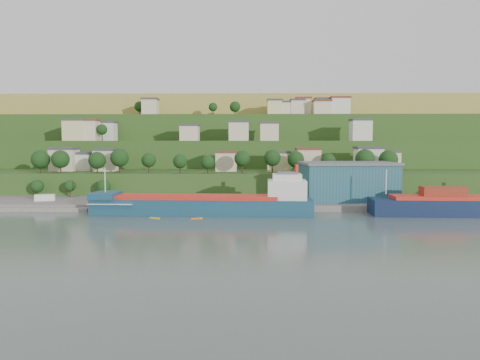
{
  "coord_description": "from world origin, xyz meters",
  "views": [
    {
      "loc": [
        15.32,
        -128.21,
        21.73
      ],
      "look_at": [
        12.1,
        15.0,
        9.87
      ],
      "focal_mm": 35.0,
      "sensor_mm": 36.0,
      "label": 1
    }
  ],
  "objects_px": {
    "warehouse": "(348,181)",
    "kayak_orange": "(197,218)",
    "caravan": "(45,199)",
    "cargo_ship_near": "(209,205)"
  },
  "relations": [
    {
      "from": "warehouse",
      "to": "kayak_orange",
      "type": "height_order",
      "value": "warehouse"
    },
    {
      "from": "kayak_orange",
      "to": "warehouse",
      "type": "bearing_deg",
      "value": 14.03
    },
    {
      "from": "caravan",
      "to": "kayak_orange",
      "type": "xyz_separation_m",
      "value": [
        53.38,
        -22.97,
        -2.43
      ]
    },
    {
      "from": "cargo_ship_near",
      "to": "caravan",
      "type": "xyz_separation_m",
      "value": [
        -56.22,
        15.1,
        -0.02
      ]
    },
    {
      "from": "cargo_ship_near",
      "to": "caravan",
      "type": "relative_size",
      "value": 10.46
    },
    {
      "from": "caravan",
      "to": "cargo_ship_near",
      "type": "bearing_deg",
      "value": -30.94
    },
    {
      "from": "caravan",
      "to": "kayak_orange",
      "type": "bearing_deg",
      "value": -39.19
    },
    {
      "from": "warehouse",
      "to": "caravan",
      "type": "relative_size",
      "value": 5.18
    },
    {
      "from": "cargo_ship_near",
      "to": "warehouse",
      "type": "height_order",
      "value": "cargo_ship_near"
    },
    {
      "from": "cargo_ship_near",
      "to": "caravan",
      "type": "distance_m",
      "value": 58.22
    }
  ]
}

